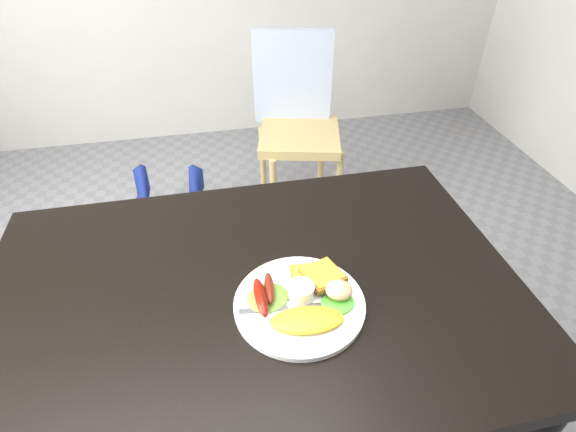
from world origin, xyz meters
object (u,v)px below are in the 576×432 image
at_px(dining_table, 254,293).
at_px(dining_chair, 300,136).
at_px(plate, 299,304).
at_px(person, 115,161).

bearing_deg(dining_table, dining_chair, 72.30).
xyz_separation_m(dining_chair, plate, (-0.30, -1.29, 0.31)).
height_order(dining_table, person, person).
xyz_separation_m(dining_chair, person, (-0.74, -0.58, 0.30)).
height_order(dining_chair, person, person).
relative_size(dining_chair, plate, 1.36).
bearing_deg(person, dining_table, 124.67).
bearing_deg(dining_table, plate, -40.15).
bearing_deg(plate, person, 122.23).
distance_m(dining_table, dining_chair, 1.30).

